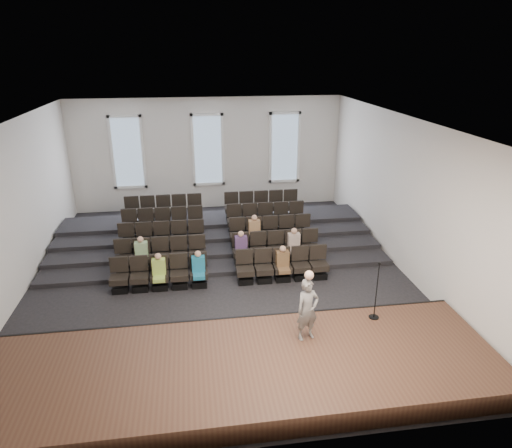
{
  "coord_description": "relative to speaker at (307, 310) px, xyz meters",
  "views": [
    {
      "loc": [
        -0.8,
        -13.36,
        6.98
      ],
      "look_at": [
        1.23,
        0.5,
        1.55
      ],
      "focal_mm": 32.0,
      "sensor_mm": 36.0,
      "label": 1
    }
  ],
  "objects": [
    {
      "name": "audience",
      "position": [
        -1.53,
        4.59,
        -0.48
      ],
      "size": [
        5.45,
        2.64,
        1.1
      ],
      "color": "#9FC04D",
      "rests_on": "seating_rows"
    },
    {
      "name": "stage",
      "position": [
        -1.72,
        -0.66,
        -1.02
      ],
      "size": [
        11.8,
        3.6,
        0.5
      ],
      "primitive_type": "cube",
      "color": "#472E1E",
      "rests_on": "ground"
    },
    {
      "name": "seating_rows",
      "position": [
        -1.72,
        5.98,
        -0.59
      ],
      "size": [
        6.8,
        4.7,
        1.67
      ],
      "color": "black",
      "rests_on": "ground"
    },
    {
      "name": "stage_lip",
      "position": [
        -1.72,
        1.11,
        -1.02
      ],
      "size": [
        11.8,
        0.06,
        0.52
      ],
      "primitive_type": "cube",
      "color": "black",
      "rests_on": "ground"
    },
    {
      "name": "wall_back",
      "position": [
        -1.72,
        11.46,
        1.23
      ],
      "size": [
        12.0,
        0.04,
        5.0
      ],
      "primitive_type": "cube",
      "color": "silver",
      "rests_on": "ground"
    },
    {
      "name": "wall_left",
      "position": [
        -7.74,
        4.44,
        1.23
      ],
      "size": [
        0.04,
        14.0,
        5.0
      ],
      "primitive_type": "cube",
      "color": "silver",
      "rests_on": "ground"
    },
    {
      "name": "speaker",
      "position": [
        0.0,
        0.0,
        0.0
      ],
      "size": [
        0.64,
        0.51,
        1.54
      ],
      "primitive_type": "imported",
      "rotation": [
        0.0,
        0.0,
        0.28
      ],
      "color": "slate",
      "rests_on": "stage"
    },
    {
      "name": "risers",
      "position": [
        -1.72,
        7.61,
        -1.07
      ],
      "size": [
        11.8,
        4.8,
        0.6
      ],
      "color": "black",
      "rests_on": "ground"
    },
    {
      "name": "ceiling",
      "position": [
        -1.72,
        4.44,
        3.74
      ],
      "size": [
        12.0,
        14.0,
        0.02
      ],
      "primitive_type": "cube",
      "color": "white",
      "rests_on": "ground"
    },
    {
      "name": "wall_right",
      "position": [
        4.3,
        4.44,
        1.23
      ],
      "size": [
        0.04,
        14.0,
        5.0
      ],
      "primitive_type": "cube",
      "color": "silver",
      "rests_on": "ground"
    },
    {
      "name": "mic_stand",
      "position": [
        1.94,
        0.59,
        -0.3
      ],
      "size": [
        0.26,
        0.26,
        1.57
      ],
      "color": "black",
      "rests_on": "stage"
    },
    {
      "name": "windows",
      "position": [
        -1.72,
        11.39,
        1.43
      ],
      "size": [
        8.44,
        0.1,
        3.24
      ],
      "color": "white",
      "rests_on": "wall_back"
    },
    {
      "name": "ground",
      "position": [
        -1.72,
        4.44,
        -1.27
      ],
      "size": [
        14.0,
        14.0,
        0.0
      ],
      "primitive_type": "plane",
      "color": "black",
      "rests_on": "ground"
    },
    {
      "name": "wall_front",
      "position": [
        -1.72,
        -2.58,
        1.23
      ],
      "size": [
        12.0,
        0.04,
        5.0
      ],
      "primitive_type": "cube",
      "color": "silver",
      "rests_on": "ground"
    }
  ]
}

